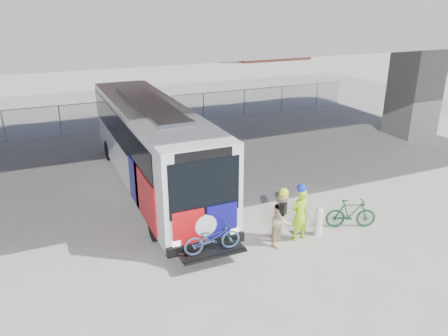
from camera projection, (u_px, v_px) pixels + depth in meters
ground at (220, 201)px, 17.46m from camera, size 160.00×160.00×0.00m
bus at (152, 139)px, 18.08m from camera, size 2.67×12.90×3.69m
overpass at (182, 24)px, 18.53m from camera, size 40.00×16.00×7.95m
chainlink_fence at (144, 105)px, 27.20m from camera, size 30.00×0.06×30.00m
brick_buildings at (83, 17)px, 57.16m from camera, size 54.00×22.00×12.00m
bollard at (319, 220)px, 14.75m from camera, size 0.27×0.27×1.03m
cyclist_hivis at (300, 213)px, 14.30m from camera, size 0.71×0.50×2.02m
cyclist_tan at (283, 218)px, 14.05m from camera, size 1.12×1.08×1.99m
bike_parked at (351, 213)px, 15.27m from camera, size 1.81×1.15×1.06m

